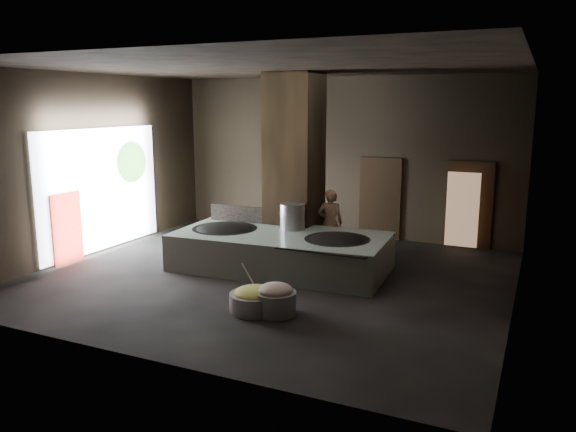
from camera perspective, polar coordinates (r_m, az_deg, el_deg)
The scene contains 28 objects.
floor at distance 12.56m, azimuth -1.67°, elevation -6.30°, with size 10.00×9.00×0.10m, color black.
ceiling at distance 11.99m, azimuth -1.80°, elevation 15.14°, with size 10.00×9.00×0.10m, color black.
back_wall at distance 16.24m, azimuth 5.46°, elevation 5.99°, with size 10.00×0.10×4.50m, color black.
front_wall at distance 8.28m, azimuth -15.85°, elevation 0.41°, with size 10.00×0.10×4.50m, color black.
left_wall at distance 14.99m, azimuth -19.37°, elevation 4.95°, with size 0.10×9.00×4.50m, color black.
right_wall at distance 10.82m, azimuth 23.01°, elevation 2.44°, with size 0.10×9.00×4.50m, color black.
pillar at distance 13.89m, azimuth 0.65°, elevation 5.13°, with size 1.20×1.20×4.50m, color black.
hearth_platform at distance 12.91m, azimuth -0.75°, elevation -3.62°, with size 4.84×2.31×0.84m, color #ACBAA8.
platform_cap at distance 12.82m, azimuth -0.75°, elevation -1.92°, with size 4.73×2.27×0.03m, color black.
wok_left at distance 13.46m, azimuth -6.43°, elevation -1.63°, with size 1.53×1.53×0.42m, color black.
wok_left_rim at distance 13.44m, azimuth -6.44°, elevation -1.34°, with size 1.56×1.56×0.05m, color black.
wok_right at distance 12.37m, azimuth 5.01°, elevation -2.76°, with size 1.42×1.42×0.40m, color black.
wok_right_rim at distance 12.36m, azimuth 5.02°, elevation -2.44°, with size 1.45×1.45×0.05m, color black.
stock_pot at distance 13.21m, azimuth 0.46°, elevation -0.11°, with size 0.59×0.59×0.63m, color #9B9BA2.
splash_guard at distance 14.07m, azimuth -4.78°, elevation 0.15°, with size 1.68×0.06×0.42m, color black.
cook at distance 13.93m, azimuth 4.30°, elevation -0.73°, with size 0.62×0.40×1.69m, color #A16F51.
veg_basin at distance 10.47m, azimuth -3.43°, elevation -8.72°, with size 0.92×0.92×0.34m, color gray.
veg_fill at distance 10.41m, azimuth -3.44°, elevation -7.79°, with size 0.76×0.76×0.23m, color #89B357.
ladle at distance 10.53m, azimuth -3.79°, elevation -6.40°, with size 0.03×0.03×0.73m, color #9B9BA2.
meat_basin at distance 10.32m, azimuth -1.25°, elevation -8.79°, with size 0.75×0.75×0.41m, color gray.
meat_fill at distance 10.23m, azimuth -1.26°, elevation -7.51°, with size 0.63×0.63×0.24m, color #A47162.
doorway_near at distance 15.94m, azimuth 9.34°, elevation 1.61°, with size 1.18×0.08×2.38m, color black.
doorway_near_glow at distance 16.08m, azimuth 9.24°, elevation 1.52°, with size 0.87×0.04×2.06m, color #8C6647.
doorway_far at distance 15.49m, azimuth 17.92°, elevation 0.93°, with size 1.18×0.08×2.38m, color black.
doorway_far_glow at distance 15.24m, azimuth 17.29°, elevation 0.61°, with size 0.82×0.04×1.95m, color #8C6647.
left_opening at distance 15.14m, azimuth -18.41°, elevation 2.59°, with size 0.04×4.20×3.10m, color white.
pavilion_sliver at distance 14.32m, azimuth -21.55°, elevation -1.17°, with size 0.05×0.90×1.70m, color maroon.
tree_silhouette at distance 15.82m, azimuth -15.57°, elevation 5.30°, with size 0.28×1.10×1.10m, color #194714.
Camera 1 is at (5.32, -10.71, 3.76)m, focal length 35.00 mm.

